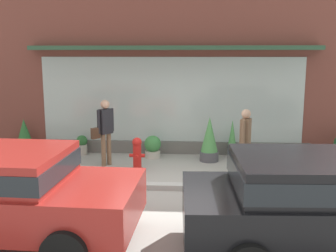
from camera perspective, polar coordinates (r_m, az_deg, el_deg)
name	(u,v)px	position (r m, az deg, el deg)	size (l,w,h in m)	color
ground_plane	(166,186)	(9.09, -0.35, -8.50)	(60.00, 60.00, 0.00)	#9E9B93
curb_strip	(165,186)	(8.88, -0.45, -8.55)	(14.00, 0.24, 0.12)	#B2B2AD
storefront	(174,73)	(11.79, 0.81, 7.52)	(14.00, 0.81, 4.81)	brown
fire_hydrant	(137,154)	(10.13, -4.39, -4.01)	(0.39, 0.35, 0.86)	red
pedestrian_with_handbag	(105,127)	(10.59, -8.92, -0.18)	(0.51, 0.56, 1.74)	brown
pedestrian_passerby	(245,138)	(9.60, 10.89, -1.66)	(0.30, 0.48, 1.65)	#9E9384
parked_car_red	(0,189)	(6.92, -22.75, -8.17)	(4.27, 2.22, 1.45)	maroon
parked_car_black	(325,199)	(6.36, 21.40, -9.65)	(4.37, 2.21, 1.48)	black
potted_plant_corner_tall	(209,140)	(11.03, 5.88, -1.98)	(0.52, 0.52, 1.22)	#4C4C51
potted_plant_doorstep	(82,144)	(12.01, -12.09, -2.57)	(0.32, 0.32, 0.57)	#B7B2A3
potted_plant_by_entrance	(232,139)	(11.57, 9.06, -1.89)	(0.25, 0.25, 1.07)	#4C4C51
potted_plant_window_right	(153,147)	(11.37, -2.19, -2.93)	(0.47, 0.47, 0.64)	#B7B2A3
potted_plant_near_hydrant	(25,137)	(12.52, -19.64, -1.51)	(0.47, 0.47, 1.03)	#9E6042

